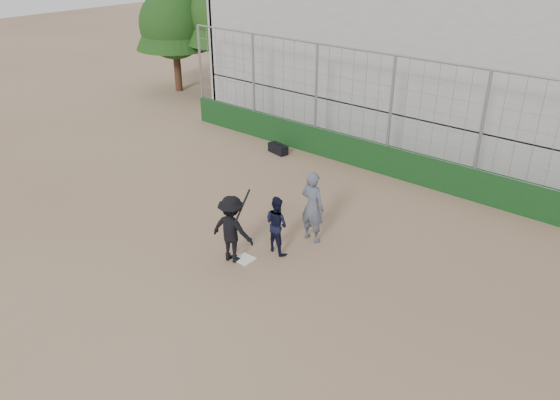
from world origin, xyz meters
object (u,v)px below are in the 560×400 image
Objects in this scene: batter_at_plate at (232,229)px; catcher_crouched at (276,233)px; umpire at (312,210)px; equipment_bag at (278,149)px.

catcher_crouched is at bearing 59.41° from batter_at_plate.
umpire is (0.35, 1.06, 0.36)m from catcher_crouched.
umpire is 6.39m from equipment_bag.
catcher_crouched is 1.26× the size of equipment_bag.
batter_at_plate is 1.78× the size of catcher_crouched.
umpire reaches higher than catcher_crouched.
umpire is (0.94, 2.06, 0.01)m from batter_at_plate.
batter_at_plate is 2.24× the size of equipment_bag.
umpire is 2.09× the size of equipment_bag.
catcher_crouched is at bearing -50.35° from equipment_bag.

